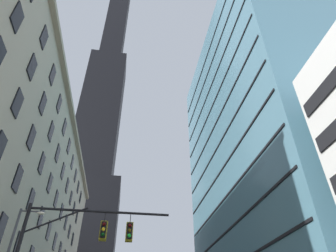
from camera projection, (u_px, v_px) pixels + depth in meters
The scene contains 3 objects.
dark_skyscraper at pixel (96, 143), 115.03m from camera, with size 23.32×23.32×211.09m.
glass_office_midrise at pixel (269, 149), 43.83m from camera, with size 16.22×34.60×49.10m.
traffic_signal_mast at pixel (79, 245), 15.80m from camera, with size 8.20×0.63×7.53m.
Camera 1 is at (-1.73, -11.22, 1.44)m, focal length 31.01 mm.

